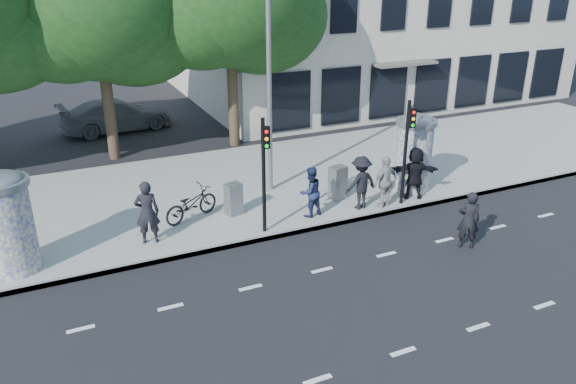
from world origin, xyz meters
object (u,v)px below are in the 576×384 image
street_lamp (270,52)px  man_road (469,220)px  ad_column_left (7,220)px  ped_b (147,212)px  ped_d (361,183)px  cabinet_right (338,183)px  car_right (116,115)px  ped_f (415,173)px  bicycle (191,204)px  ad_column_right (414,151)px  ped_c (310,192)px  traffic_pole_near (264,165)px  traffic_pole_far (407,142)px  cabinet_left (234,199)px  ped_e (385,182)px

street_lamp → man_road: (3.47, -5.79, -3.95)m
ad_column_left → ped_b: bearing=1.0°
street_lamp → ped_d: 4.97m
cabinet_right → car_right: 12.78m
street_lamp → ped_f: 6.07m
street_lamp → bicycle: size_ratio=4.22×
man_road → bicycle: size_ratio=0.88×
ad_column_left → ped_d: bearing=-2.3°
ad_column_right → ad_column_left: bearing=-179.1°
ped_c → cabinet_right: ped_c is taller
traffic_pole_near → street_lamp: street_lamp is taller
street_lamp → ped_d: size_ratio=4.64×
ad_column_right → man_road: size_ratio=1.58×
ad_column_left → man_road: 12.06m
ped_b → ped_f: 8.60m
ped_b → ad_column_left: bearing=12.7°
cabinet_right → ped_c: bearing=-164.8°
bicycle → ped_b: bearing=100.4°
ad_column_right → cabinet_right: ad_column_right is taller
ad_column_left → car_right: (4.45, 12.20, -0.81)m
traffic_pole_near → ped_c: traffic_pole_near is taller
traffic_pole_far → ped_f: size_ratio=1.94×
ped_d → cabinet_left: ped_d is taller
ad_column_right → cabinet_left: (-6.22, 0.61, -0.88)m
car_right → street_lamp: bearing=-168.2°
ped_f → bicycle: 7.27m
ped_f → ad_column_left: bearing=22.7°
bicycle → ped_f: bearing=-124.7°
ad_column_right → car_right: (-7.95, 12.00, -0.81)m
ped_f → ped_b: bearing=21.4°
ped_d → cabinet_left: size_ratio=1.69×
ped_e → cabinet_right: size_ratio=1.53×
ped_c → car_right: 13.04m
traffic_pole_far → bicycle: 6.92m
street_lamp → cabinet_right: size_ratio=7.19×
ad_column_left → car_right: bearing=70.0°
ad_column_left → traffic_pole_far: traffic_pole_far is taller
ad_column_left → traffic_pole_near: 6.67m
ped_e → ped_f: 1.29m
ped_b → cabinet_right: bearing=-163.9°
ad_column_right → bicycle: 7.60m
ad_column_left → car_right: size_ratio=0.53×
ped_d → ped_e: (0.75, -0.25, -0.01)m
man_road → cabinet_right: man_road is taller
traffic_pole_far → car_right: 14.74m
ad_column_left → traffic_pole_far: 11.44m
ped_e → traffic_pole_near: bearing=-12.3°
ped_e → bicycle: 6.08m
ad_column_right → bicycle: bearing=173.6°
ped_d → cabinet_right: ped_d is taller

